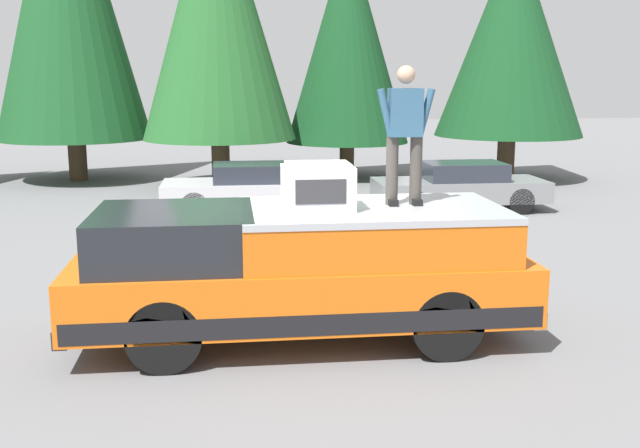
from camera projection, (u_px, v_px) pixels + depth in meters
ground_plane at (277, 330)px, 9.63m from camera, size 90.00×90.00×0.00m
pickup_truck at (301, 271)px, 9.14m from camera, size 2.01×5.54×1.65m
compressor_unit at (318, 186)px, 8.87m from camera, size 0.65×0.84×0.56m
person_on_truck_bed at (405, 131)px, 9.08m from camera, size 0.29×0.72×1.69m
parked_car_grey at (460, 186)px, 18.04m from camera, size 1.64×4.10×1.16m
parked_car_silver at (250, 188)px, 17.80m from camera, size 1.64×4.10×1.16m
conifer_far_left at (512, 35)px, 22.62m from camera, size 4.51×4.51×7.47m
conifer_left at (348, 39)px, 23.12m from camera, size 3.86×3.86×7.54m
conifer_center_left at (217, 7)px, 21.00m from camera, size 4.41×4.41×8.82m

